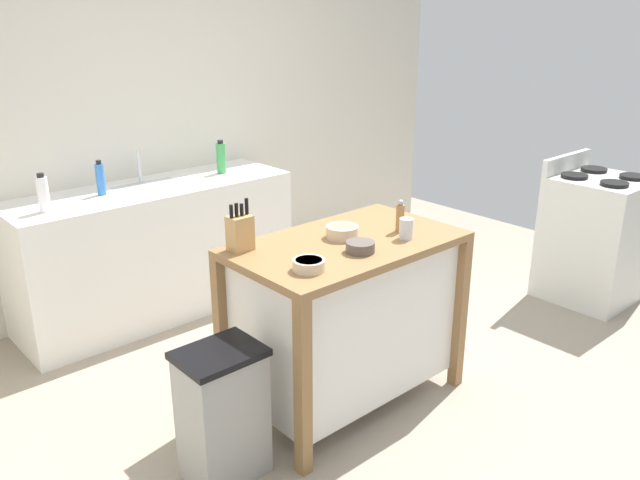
{
  "coord_description": "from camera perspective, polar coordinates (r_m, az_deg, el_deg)",
  "views": [
    {
      "loc": [
        -2.26,
        -2.14,
        2.0
      ],
      "look_at": [
        -0.15,
        0.23,
        0.85
      ],
      "focal_mm": 36.22,
      "sensor_mm": 36.0,
      "label": 1
    }
  ],
  "objects": [
    {
      "name": "wall_back",
      "position": [
        4.78,
        -13.21,
        10.91
      ],
      "size": [
        5.26,
        0.1,
        2.6
      ],
      "primitive_type": "cube",
      "color": "beige",
      "rests_on": "ground"
    },
    {
      "name": "kitchen_island",
      "position": [
        3.38,
        2.27,
        -6.44
      ],
      "size": [
        1.18,
        0.69,
        0.9
      ],
      "color": "olive",
      "rests_on": "ground"
    },
    {
      "name": "bowl_stoneware_deep",
      "position": [
        3.25,
        1.97,
        0.76
      ],
      "size": [
        0.16,
        0.16,
        0.06
      ],
      "color": "beige",
      "rests_on": "kitchen_island"
    },
    {
      "name": "bottle_spray_cleaner",
      "position": [
        4.26,
        -18.83,
        5.14
      ],
      "size": [
        0.05,
        0.05,
        0.22
      ],
      "color": "blue",
      "rests_on": "sink_counter"
    },
    {
      "name": "sink_counter",
      "position": [
        4.52,
        -14.23,
        -0.86
      ],
      "size": [
        1.88,
        0.6,
        0.89
      ],
      "color": "white",
      "rests_on": "ground"
    },
    {
      "name": "knife_block",
      "position": [
        3.09,
        -7.08,
        0.71
      ],
      "size": [
        0.11,
        0.09,
        0.25
      ],
      "color": "tan",
      "rests_on": "kitchen_island"
    },
    {
      "name": "sink_faucet",
      "position": [
        4.48,
        -15.67,
        6.26
      ],
      "size": [
        0.02,
        0.02,
        0.22
      ],
      "color": "#B7BCC1",
      "rests_on": "sink_counter"
    },
    {
      "name": "stove",
      "position": [
        5.0,
        23.06,
        0.19
      ],
      "size": [
        0.6,
        0.6,
        1.01
      ],
      "color": "silver",
      "rests_on": "ground"
    },
    {
      "name": "pepper_grinder",
      "position": [
        3.36,
        7.09,
        2.07
      ],
      "size": [
        0.04,
        0.04,
        0.17
      ],
      "color": "#9E7042",
      "rests_on": "kitchen_island"
    },
    {
      "name": "trash_bin",
      "position": [
        2.97,
        -8.59,
        -14.92
      ],
      "size": [
        0.36,
        0.28,
        0.63
      ],
      "color": "gray",
      "rests_on": "ground"
    },
    {
      "name": "bowl_ceramic_wide",
      "position": [
        2.85,
        -0.99,
        -2.19
      ],
      "size": [
        0.15,
        0.15,
        0.05
      ],
      "color": "beige",
      "rests_on": "kitchen_island"
    },
    {
      "name": "drinking_cup",
      "position": [
        3.26,
        7.62,
        1.0
      ],
      "size": [
        0.07,
        0.07,
        0.11
      ],
      "color": "silver",
      "rests_on": "kitchen_island"
    },
    {
      "name": "bottle_hand_soap",
      "position": [
        4.64,
        -8.73,
        7.2
      ],
      "size": [
        0.07,
        0.07,
        0.24
      ],
      "color": "green",
      "rests_on": "sink_counter"
    },
    {
      "name": "bowl_ceramic_small",
      "position": [
        3.07,
        3.58,
        -0.59
      ],
      "size": [
        0.14,
        0.14,
        0.05
      ],
      "color": "#564C47",
      "rests_on": "kitchen_island"
    },
    {
      "name": "ground_plane",
      "position": [
        3.7,
        4.18,
        -12.93
      ],
      "size": [
        6.26,
        6.26,
        0.0
      ],
      "primitive_type": "plane",
      "color": "gray",
      "rests_on": "ground"
    },
    {
      "name": "bottle_dish_soap",
      "position": [
        4.01,
        -23.27,
        3.77
      ],
      "size": [
        0.07,
        0.07,
        0.23
      ],
      "color": "white",
      "rests_on": "sink_counter"
    }
  ]
}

